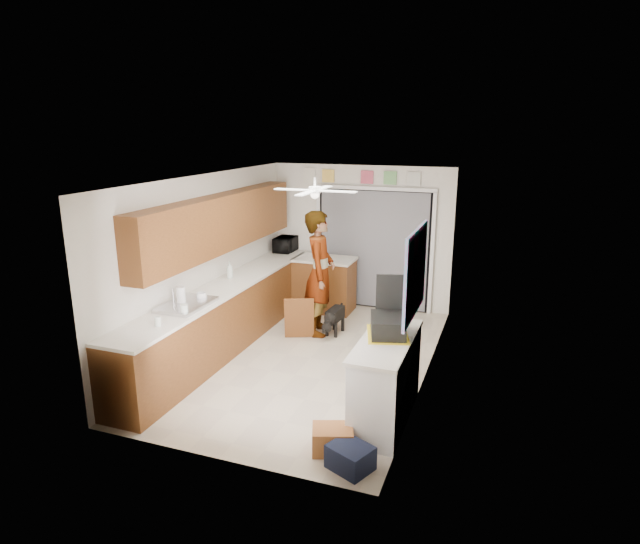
% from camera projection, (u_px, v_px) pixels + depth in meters
% --- Properties ---
extents(floor, '(5.00, 5.00, 0.00)m').
position_uv_depth(floor, '(310.00, 358.00, 7.49)').
color(floor, '#BAAA95').
rests_on(floor, ground).
extents(ceiling, '(5.00, 5.00, 0.00)m').
position_uv_depth(ceiling, '(309.00, 178.00, 6.83)').
color(ceiling, white).
rests_on(ceiling, ground).
extents(wall_back, '(3.20, 0.00, 3.20)m').
position_uv_depth(wall_back, '(361.00, 237.00, 9.42)').
color(wall_back, white).
rests_on(wall_back, ground).
extents(wall_front, '(3.20, 0.00, 3.20)m').
position_uv_depth(wall_front, '(212.00, 340.00, 4.89)').
color(wall_front, white).
rests_on(wall_front, ground).
extents(wall_left, '(0.00, 5.00, 5.00)m').
position_uv_depth(wall_left, '(206.00, 262.00, 7.68)').
color(wall_left, white).
rests_on(wall_left, ground).
extents(wall_right, '(0.00, 5.00, 5.00)m').
position_uv_depth(wall_right, '(430.00, 284.00, 6.63)').
color(wall_right, white).
rests_on(wall_right, ground).
extents(left_base_cabinets, '(0.60, 4.80, 0.90)m').
position_uv_depth(left_base_cabinets, '(227.00, 317.00, 7.80)').
color(left_base_cabinets, brown).
rests_on(left_base_cabinets, floor).
extents(left_countertop, '(0.62, 4.80, 0.04)m').
position_uv_depth(left_countertop, '(226.00, 286.00, 7.67)').
color(left_countertop, white).
rests_on(left_countertop, left_base_cabinets).
extents(upper_cabinets, '(0.32, 4.00, 0.80)m').
position_uv_depth(upper_cabinets, '(221.00, 223.00, 7.67)').
color(upper_cabinets, brown).
rests_on(upper_cabinets, wall_left).
extents(sink_basin, '(0.50, 0.76, 0.06)m').
position_uv_depth(sink_basin, '(187.00, 305.00, 6.75)').
color(sink_basin, silver).
rests_on(sink_basin, left_countertop).
extents(faucet, '(0.03, 0.03, 0.22)m').
position_uv_depth(faucet, '(173.00, 296.00, 6.79)').
color(faucet, silver).
rests_on(faucet, left_countertop).
extents(peninsula_base, '(1.00, 0.60, 0.90)m').
position_uv_depth(peninsula_base, '(324.00, 285.00, 9.35)').
color(peninsula_base, brown).
rests_on(peninsula_base, floor).
extents(peninsula_top, '(1.04, 0.64, 0.04)m').
position_uv_depth(peninsula_top, '(324.00, 259.00, 9.22)').
color(peninsula_top, white).
rests_on(peninsula_top, peninsula_base).
extents(back_opening_recess, '(2.00, 0.06, 2.10)m').
position_uv_depth(back_opening_recess, '(374.00, 249.00, 9.37)').
color(back_opening_recess, black).
rests_on(back_opening_recess, wall_back).
extents(curtain_panel, '(1.90, 0.03, 2.05)m').
position_uv_depth(curtain_panel, '(373.00, 250.00, 9.33)').
color(curtain_panel, gray).
rests_on(curtain_panel, wall_back).
extents(door_trim_left, '(0.06, 0.04, 2.10)m').
position_uv_depth(door_trim_left, '(318.00, 246.00, 9.68)').
color(door_trim_left, white).
rests_on(door_trim_left, wall_back).
extents(door_trim_right, '(0.06, 0.04, 2.10)m').
position_uv_depth(door_trim_right, '(432.00, 254.00, 9.00)').
color(door_trim_right, white).
rests_on(door_trim_right, wall_back).
extents(door_trim_head, '(2.10, 0.04, 0.06)m').
position_uv_depth(door_trim_head, '(375.00, 188.00, 9.06)').
color(door_trim_head, white).
rests_on(door_trim_head, wall_back).
extents(header_frame_0, '(0.22, 0.02, 0.22)m').
position_uv_depth(header_frame_0, '(328.00, 176.00, 9.32)').
color(header_frame_0, '#FCD054').
rests_on(header_frame_0, wall_back).
extents(header_frame_2, '(0.22, 0.02, 0.22)m').
position_uv_depth(header_frame_2, '(367.00, 177.00, 9.09)').
color(header_frame_2, '#CD4D65').
rests_on(header_frame_2, wall_back).
extents(header_frame_3, '(0.22, 0.02, 0.22)m').
position_uv_depth(header_frame_3, '(390.00, 178.00, 8.95)').
color(header_frame_3, '#69AB61').
rests_on(header_frame_3, wall_back).
extents(header_frame_4, '(0.22, 0.02, 0.22)m').
position_uv_depth(header_frame_4, '(414.00, 179.00, 8.82)').
color(header_frame_4, beige).
rests_on(header_frame_4, wall_back).
extents(route66_sign, '(0.22, 0.02, 0.26)m').
position_uv_depth(route66_sign, '(309.00, 175.00, 9.43)').
color(route66_sign, silver).
rests_on(route66_sign, wall_back).
extents(right_counter_base, '(0.50, 1.40, 0.90)m').
position_uv_depth(right_counter_base, '(386.00, 381.00, 5.84)').
color(right_counter_base, white).
rests_on(right_counter_base, floor).
extents(right_counter_top, '(0.54, 1.44, 0.04)m').
position_uv_depth(right_counter_top, '(387.00, 341.00, 5.72)').
color(right_counter_top, white).
rests_on(right_counter_top, right_counter_base).
extents(abstract_painting, '(0.03, 1.15, 0.95)m').
position_uv_depth(abstract_painting, '(416.00, 273.00, 5.62)').
color(abstract_painting, '#DA50B3').
rests_on(abstract_painting, wall_right).
extents(ceiling_fan, '(1.14, 1.14, 0.24)m').
position_uv_depth(ceiling_fan, '(315.00, 190.00, 7.06)').
color(ceiling_fan, white).
rests_on(ceiling_fan, ceiling).
extents(microwave, '(0.33, 0.48, 0.26)m').
position_uv_depth(microwave, '(286.00, 244.00, 9.67)').
color(microwave, black).
rests_on(microwave, left_countertop).
extents(soap_bottle, '(0.10, 0.10, 0.26)m').
position_uv_depth(soap_bottle, '(230.00, 270.00, 7.98)').
color(soap_bottle, silver).
rests_on(soap_bottle, left_countertop).
extents(cup, '(0.17, 0.17, 0.10)m').
position_uv_depth(cup, '(201.00, 297.00, 6.97)').
color(cup, white).
rests_on(cup, left_countertop).
extents(jar_a, '(0.11, 0.11, 0.13)m').
position_uv_depth(jar_a, '(184.00, 310.00, 6.43)').
color(jar_a, silver).
rests_on(jar_a, left_countertop).
extents(jar_b, '(0.08, 0.08, 0.11)m').
position_uv_depth(jar_b, '(158.00, 321.00, 6.08)').
color(jar_b, silver).
rests_on(jar_b, left_countertop).
extents(paper_towel_roll, '(0.14, 0.14, 0.24)m').
position_uv_depth(paper_towel_roll, '(181.00, 296.00, 6.77)').
color(paper_towel_roll, white).
rests_on(paper_towel_roll, left_countertop).
extents(suitcase, '(0.49, 0.57, 0.21)m').
position_uv_depth(suitcase, '(388.00, 326.00, 5.81)').
color(suitcase, black).
rests_on(suitcase, right_counter_top).
extents(suitcase_rim, '(0.58, 0.68, 0.02)m').
position_uv_depth(suitcase_rim, '(388.00, 335.00, 5.84)').
color(suitcase_rim, yellow).
rests_on(suitcase_rim, suitcase).
extents(suitcase_lid, '(0.41, 0.15, 0.50)m').
position_uv_depth(suitcase_lid, '(395.00, 296.00, 6.01)').
color(suitcase_lid, black).
rests_on(suitcase_lid, suitcase).
extents(cardboard_box, '(0.48, 0.42, 0.25)m').
position_uv_depth(cardboard_box, '(333.00, 439.00, 5.33)').
color(cardboard_box, '#9C5631').
rests_on(cardboard_box, floor).
extents(navy_crate, '(0.49, 0.45, 0.24)m').
position_uv_depth(navy_crate, '(350.00, 457.00, 5.05)').
color(navy_crate, black).
rests_on(navy_crate, floor).
extents(cabinet_door_panel, '(0.48, 0.33, 0.66)m').
position_uv_depth(cabinet_door_panel, '(299.00, 318.00, 8.07)').
color(cabinet_door_panel, brown).
rests_on(cabinet_door_panel, floor).
extents(man, '(0.59, 0.78, 1.93)m').
position_uv_depth(man, '(320.00, 273.00, 8.17)').
color(man, white).
rests_on(man, floor).
extents(dog, '(0.29, 0.60, 0.46)m').
position_uv_depth(dog, '(335.00, 319.00, 8.32)').
color(dog, black).
rests_on(dog, floor).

